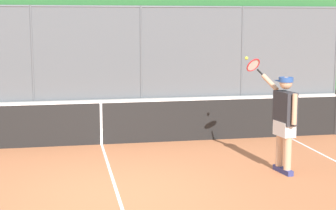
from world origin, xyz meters
The scene contains 4 objects.
ground_plane centered at (0.00, 0.00, 0.00)m, with size 60.00×60.00×0.00m, color #B76B42.
fence_backdrop centered at (0.00, -10.03, 1.74)m, with size 20.21×1.37×3.52m.
tennis_net centered at (0.00, -3.50, 0.49)m, with size 11.12×0.09×1.07m.
tennis_player centered at (-2.99, -0.68, 1.01)m, with size 0.61×1.37×2.00m.
Camera 1 is at (0.76, 8.01, 2.65)m, focal length 57.59 mm.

